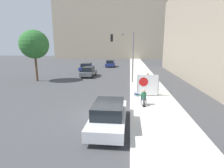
# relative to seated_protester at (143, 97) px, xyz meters

# --- Properties ---
(ground_plane) EXTENTS (160.00, 160.00, 0.00)m
(ground_plane) POSITION_rel_seated_protester_xyz_m (-2.73, -1.85, -0.77)
(ground_plane) COLOR #444447
(sidewalk_curb) EXTENTS (3.77, 90.00, 0.15)m
(sidewalk_curb) POSITION_rel_seated_protester_xyz_m (0.90, 13.15, -0.69)
(sidewalk_curb) COLOR beige
(sidewalk_curb) RESTS_ON ground_plane
(building_backdrop_far) EXTENTS (52.00, 12.00, 31.15)m
(building_backdrop_far) POSITION_rel_seated_protester_xyz_m (-4.73, 60.35, 14.80)
(building_backdrop_far) COLOR tan
(building_backdrop_far) RESTS_ON ground_plane
(seated_protester) EXTENTS (0.94, 0.77, 1.17)m
(seated_protester) POSITION_rel_seated_protester_xyz_m (0.00, 0.00, 0.00)
(seated_protester) COLOR #474C56
(seated_protester) RESTS_ON sidewalk_curb
(jogger_on_sidewalk) EXTENTS (0.34, 0.34, 1.84)m
(jogger_on_sidewalk) POSITION_rel_seated_protester_xyz_m (0.58, 3.03, 0.33)
(jogger_on_sidewalk) COLOR #756651
(jogger_on_sidewalk) RESTS_ON sidewalk_curb
(pedestrian_behind) EXTENTS (0.34, 0.34, 1.74)m
(pedestrian_behind) POSITION_rel_seated_protester_xyz_m (0.76, 4.94, 0.27)
(pedestrian_behind) COLOR #756651
(pedestrian_behind) RESTS_ON sidewalk_curb
(protest_banner) EXTENTS (1.87, 0.06, 1.92)m
(protest_banner) POSITION_rel_seated_protester_xyz_m (0.55, 2.57, 0.39)
(protest_banner) COLOR slate
(protest_banner) RESTS_ON sidewalk_curb
(traffic_light_pole) EXTENTS (2.80, 2.57, 6.07)m
(traffic_light_pole) POSITION_rel_seated_protester_xyz_m (-1.64, 8.70, 3.44)
(traffic_light_pole) COLOR slate
(traffic_light_pole) RESTS_ON sidewalk_curb
(parked_car_curbside) EXTENTS (1.84, 4.76, 1.48)m
(parked_car_curbside) POSITION_rel_seated_protester_xyz_m (-2.18, -3.64, -0.03)
(parked_car_curbside) COLOR silver
(parked_car_curbside) RESTS_ON ground_plane
(car_on_road_nearest) EXTENTS (1.75, 4.44, 1.49)m
(car_on_road_nearest) POSITION_rel_seated_protester_xyz_m (-7.36, 13.41, -0.03)
(car_on_road_nearest) COLOR #565B60
(car_on_road_nearest) RESTS_ON ground_plane
(car_on_road_midblock) EXTENTS (1.88, 4.76, 1.47)m
(car_on_road_midblock) POSITION_rel_seated_protester_xyz_m (-9.31, 19.96, -0.04)
(car_on_road_midblock) COLOR navy
(car_on_road_midblock) RESTS_ON ground_plane
(car_on_road_distant) EXTENTS (1.90, 4.13, 1.53)m
(car_on_road_distant) POSITION_rel_seated_protester_xyz_m (-5.52, 27.25, -0.01)
(car_on_road_distant) COLOR navy
(car_on_road_distant) RESTS_ON ground_plane
(street_tree_near_curb) EXTENTS (3.67, 3.67, 6.63)m
(street_tree_near_curb) POSITION_rel_seated_protester_xyz_m (-13.36, 9.12, 4.01)
(street_tree_near_curb) COLOR brown
(street_tree_near_curb) RESTS_ON ground_plane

